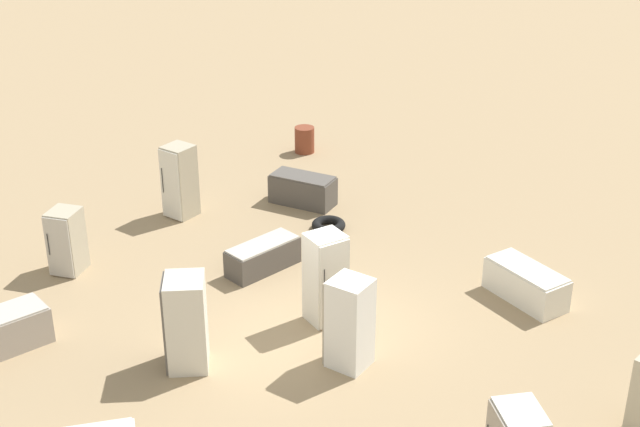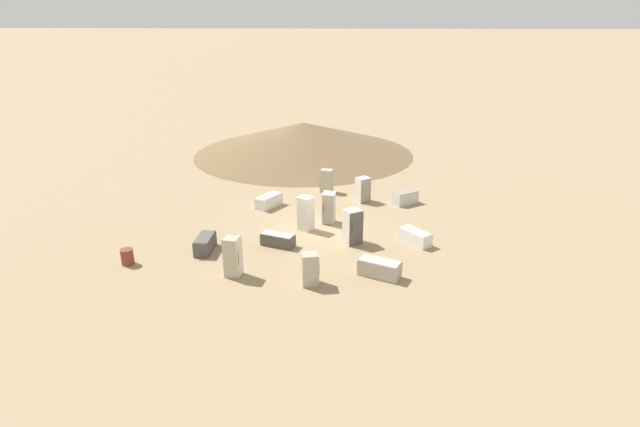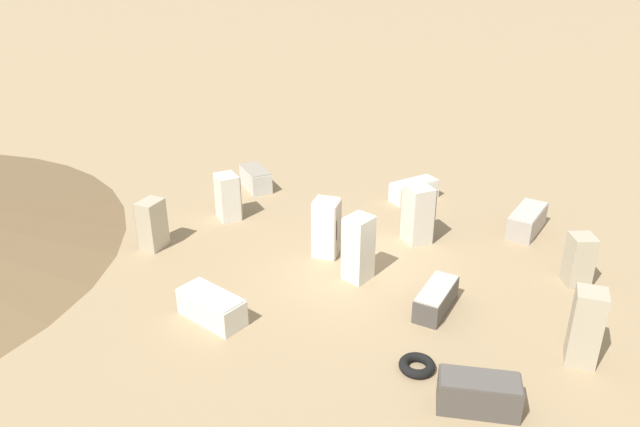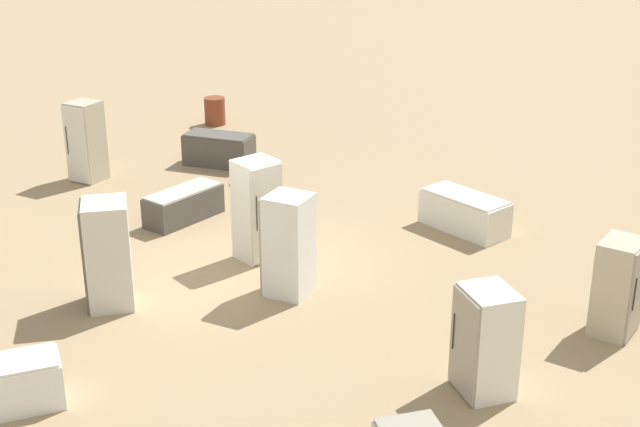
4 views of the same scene
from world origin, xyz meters
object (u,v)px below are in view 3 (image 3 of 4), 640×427
at_px(discarded_fridge_7, 212,307).
at_px(scrap_tire, 417,365).
at_px(discarded_fridge_1, 479,394).
at_px(discarded_fridge_6, 327,228).
at_px(discarded_fridge_4, 414,190).
at_px(discarded_fridge_0, 152,224).
at_px(discarded_fridge_8, 358,248).
at_px(discarded_fridge_9, 418,214).
at_px(discarded_fridge_12, 527,221).
at_px(discarded_fridge_2, 579,260).
at_px(discarded_fridge_3, 256,179).
at_px(discarded_fridge_5, 436,299).
at_px(discarded_fridge_10, 586,327).
at_px(discarded_fridge_11, 228,197).

distance_m(discarded_fridge_7, scrap_tire, 5.18).
bearing_deg(discarded_fridge_1, discarded_fridge_6, 34.84).
bearing_deg(discarded_fridge_4, discarded_fridge_6, 111.41).
bearing_deg(discarded_fridge_1, discarded_fridge_0, 59.78).
xyz_separation_m(discarded_fridge_8, scrap_tire, (3.63, 1.77, -0.83)).
relative_size(discarded_fridge_9, discarded_fridge_12, 0.90).
height_order(discarded_fridge_4, discarded_fridge_8, discarded_fridge_8).
height_order(discarded_fridge_7, scrap_tire, discarded_fridge_7).
height_order(discarded_fridge_1, discarded_fridge_2, discarded_fridge_2).
height_order(discarded_fridge_3, discarded_fridge_4, discarded_fridge_3).
bearing_deg(discarded_fridge_12, discarded_fridge_1, 100.22).
bearing_deg(discarded_fridge_0, discarded_fridge_8, -81.61).
bearing_deg(discarded_fridge_0, discarded_fridge_4, -41.84).
distance_m(discarded_fridge_8, discarded_fridge_9, 2.96).
relative_size(discarded_fridge_2, discarded_fridge_5, 0.80).
relative_size(discarded_fridge_4, discarded_fridge_8, 0.94).
relative_size(discarded_fridge_8, discarded_fridge_12, 0.94).
bearing_deg(discarded_fridge_8, scrap_tire, -123.27).
xyz_separation_m(discarded_fridge_7, discarded_fridge_9, (-5.11, 4.83, 0.53)).
distance_m(discarded_fridge_5, discarded_fridge_9, 3.81).
xyz_separation_m(discarded_fridge_4, discarded_fridge_12, (1.92, 3.62, 0.04)).
bearing_deg(discarded_fridge_0, discarded_fridge_1, -105.03).
height_order(discarded_fridge_0, discarded_fridge_7, discarded_fridge_0).
bearing_deg(discarded_fridge_1, discarded_fridge_5, 13.93).
bearing_deg(scrap_tire, discarded_fridge_10, 105.06).
distance_m(discarded_fridge_2, discarded_fridge_6, 6.96).
relative_size(discarded_fridge_1, discarded_fridge_11, 1.07).
bearing_deg(scrap_tire, discarded_fridge_6, -149.48).
bearing_deg(discarded_fridge_8, discarded_fridge_10, -85.70).
xyz_separation_m(discarded_fridge_3, scrap_tire, (9.29, 6.22, -0.28)).
relative_size(discarded_fridge_10, scrap_tire, 2.24).
bearing_deg(discarded_fridge_7, discarded_fridge_9, 166.02).
height_order(discarded_fridge_3, scrap_tire, discarded_fridge_3).
xyz_separation_m(discarded_fridge_1, discarded_fridge_12, (-8.41, 1.92, -0.00)).
xyz_separation_m(discarded_fridge_0, discarded_fridge_2, (-0.06, 12.16, -0.04)).
bearing_deg(scrap_tire, discarded_fridge_3, -146.20).
height_order(discarded_fridge_3, discarded_fridge_7, discarded_fridge_3).
distance_m(discarded_fridge_8, discarded_fridge_12, 6.23).
bearing_deg(discarded_fridge_6, discarded_fridge_11, -110.88).
relative_size(discarded_fridge_5, discarded_fridge_6, 1.03).
bearing_deg(discarded_fridge_4, discarded_fridge_12, -158.79).
height_order(discarded_fridge_5, discarded_fridge_10, discarded_fridge_10).
xyz_separation_m(discarded_fridge_4, discarded_fridge_5, (6.88, 0.83, -0.02)).
height_order(discarded_fridge_10, discarded_fridge_12, discarded_fridge_10).
relative_size(discarded_fridge_0, discarded_fridge_11, 0.99).
bearing_deg(discarded_fridge_8, discarded_fridge_6, 73.06).
height_order(discarded_fridge_4, discarded_fridge_10, discarded_fridge_10).
distance_m(discarded_fridge_2, discarded_fridge_11, 10.78).
height_order(discarded_fridge_3, discarded_fridge_6, discarded_fridge_6).
bearing_deg(discarded_fridge_0, discarded_fridge_7, -123.04).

